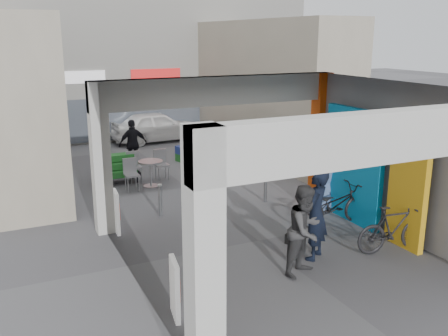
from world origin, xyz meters
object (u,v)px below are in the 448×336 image
bicycle_rear (394,229)px  white_van (157,126)px  cafe_set (144,173)px  border_collie (295,235)px  produce_stand (118,172)px  man_back_turned (305,230)px  man_crates (133,144)px  man_with_dog (316,214)px  man_elderly (326,177)px  bicycle_front (334,205)px

bicycle_rear → white_van: 13.08m
cafe_set → border_collie: size_ratio=2.58×
cafe_set → produce_stand: 0.86m
cafe_set → bicycle_rear: bicycle_rear is taller
man_back_turned → man_crates: size_ratio=1.05×
man_with_dog → bicycle_rear: 1.81m
cafe_set → man_with_dog: man_with_dog is taller
produce_stand → man_elderly: bearing=-69.5°
bicycle_rear → bicycle_front: bearing=14.4°
cafe_set → bicycle_rear: (3.37, -7.06, 0.18)m
cafe_set → produce_stand: bearing=144.4°
produce_stand → man_elderly: size_ratio=0.74×
produce_stand → man_crates: size_ratio=0.78×
man_with_dog → bicycle_rear: size_ratio=1.10×
man_with_dog → white_van: (0.66, 12.59, -0.29)m
man_with_dog → white_van: 12.61m
border_collie → man_with_dog: size_ratio=0.32×
man_crates → white_van: (2.09, 3.88, -0.18)m
bicycle_front → man_back_turned: bearing=131.2°
produce_stand → border_collie: size_ratio=2.14×
man_with_dog → white_van: man_with_dog is taller
produce_stand → man_back_turned: bearing=-98.8°
cafe_set → man_elderly: size_ratio=0.89×
cafe_set → man_back_turned: bearing=-81.2°
produce_stand → man_elderly: 6.47m
produce_stand → bicycle_front: (3.88, -5.78, 0.16)m
white_van → man_with_dog: bearing=173.9°
man_with_dog → bicycle_front: man_with_dog is taller
bicycle_rear → white_van: bearing=12.8°
bicycle_front → cafe_set: bearing=31.2°
man_crates → white_van: bearing=-121.8°
border_collie → bicycle_rear: (1.70, -1.15, 0.27)m
produce_stand → border_collie: 6.84m
man_with_dog → man_crates: size_ratio=1.13×
cafe_set → man_with_dog: 6.85m
man_with_dog → man_elderly: (2.00, 2.37, -0.06)m
border_collie → bicycle_front: 1.65m
cafe_set → man_crates: bearing=83.4°
cafe_set → man_crates: (0.24, 2.09, 0.50)m
man_elderly → man_crates: bearing=104.6°
produce_stand → man_crates: bearing=37.1°
cafe_set → produce_stand: size_ratio=1.20×
bicycle_rear → border_collie: bearing=64.1°
man_with_dog → man_crates: bearing=-118.2°
cafe_set → man_back_turned: (1.10, -7.09, 0.55)m
man_elderly → bicycle_rear: (-0.30, -2.82, -0.38)m
border_collie → bicycle_rear: size_ratio=0.36×
produce_stand → cafe_set: bearing=-57.8°
white_van → produce_stand: bearing=147.9°
man_crates → man_with_dog: bearing=95.9°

